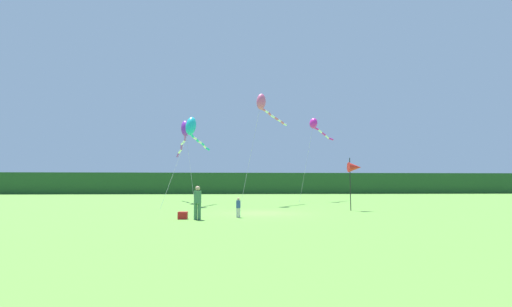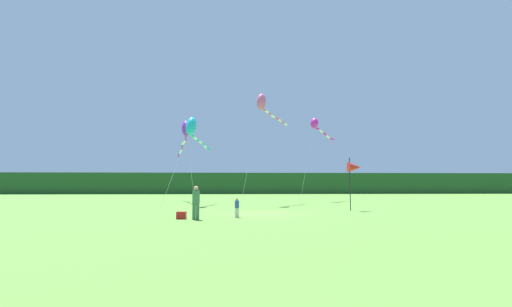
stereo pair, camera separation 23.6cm
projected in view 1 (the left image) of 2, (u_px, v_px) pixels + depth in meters
ground_plane at (262, 213)px, 22.03m from camera, size 120.00×120.00×0.00m
distant_treeline at (244, 183)px, 66.95m from camera, size 108.00×3.47×3.96m
person_adult at (198, 201)px, 17.99m from camera, size 0.38×0.38×1.73m
person_child at (238, 206)px, 19.15m from camera, size 0.24×0.24×1.08m
cooler_box at (183, 215)px, 18.28m from camera, size 0.49×0.43×0.38m
banner_flag_pole at (355, 168)px, 24.41m from camera, size 0.90×0.70×3.65m
kite_cyan at (192, 128)px, 30.05m from camera, size 3.00×7.82×7.72m
kite_rainbow at (263, 104)px, 31.64m from camera, size 4.76×6.40×10.05m
kite_magenta at (315, 125)px, 38.70m from camera, size 5.03×4.89×9.17m
kite_purple at (185, 132)px, 35.01m from camera, size 3.28×9.61×8.27m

